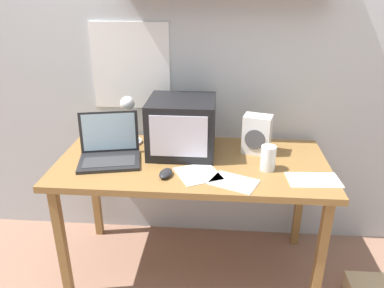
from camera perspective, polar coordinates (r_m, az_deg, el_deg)
name	(u,v)px	position (r m, az deg, el deg)	size (l,w,h in m)	color
ground_plane	(192,266)	(2.47, 0.00, -18.05)	(12.00, 12.00, 0.00)	#906955
back_wall	(198,42)	(2.28, 0.95, 15.33)	(5.60, 0.24, 2.60)	silver
corner_desk	(192,172)	(2.09, 0.00, -4.22)	(1.48, 0.69, 0.73)	olive
crt_monitor	(182,126)	(2.11, -1.56, 2.72)	(0.37, 0.35, 0.31)	black
laptop	(109,148)	(2.10, -12.49, -0.66)	(0.37, 0.32, 0.25)	#232326
desk_lamp	(128,118)	(2.23, -9.68, 3.93)	(0.15, 0.16, 0.31)	white
juice_glass	(268,159)	(1.98, 11.51, -2.28)	(0.08, 0.08, 0.13)	white
space_heater	(257,134)	(2.14, 9.86, 1.45)	(0.18, 0.14, 0.22)	white
computer_mouse	(166,173)	(1.89, -4.03, -4.48)	(0.08, 0.11, 0.03)	#232326
open_notebook	(234,182)	(1.85, 6.39, -5.80)	(0.27, 0.23, 0.00)	silver
printed_handout	(198,174)	(1.92, 0.94, -4.54)	(0.27, 0.28, 0.00)	white
loose_paper_near_monitor	(314,180)	(1.95, 18.03, -5.23)	(0.26, 0.17, 0.00)	white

